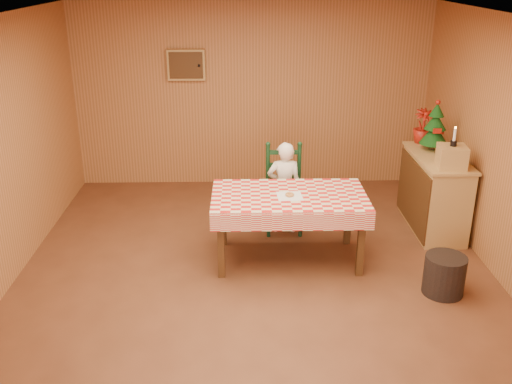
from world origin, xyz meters
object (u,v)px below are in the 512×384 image
(shelf_unit, at_px, (434,193))
(seated_child, at_px, (284,188))
(dining_table, at_px, (289,202))
(ladder_chair, at_px, (284,190))
(crate, at_px, (452,157))
(storage_bin, at_px, (444,275))
(christmas_tree, at_px, (435,128))

(shelf_unit, bearing_deg, seated_child, -178.80)
(dining_table, height_order, ladder_chair, ladder_chair)
(dining_table, relative_size, crate, 5.52)
(crate, bearing_deg, ladder_chair, 167.11)
(crate, distance_m, storage_bin, 1.44)
(ladder_chair, xyz_separation_m, crate, (1.83, -0.42, 0.55))
(dining_table, relative_size, shelf_unit, 1.34)
(ladder_chair, distance_m, shelf_unit, 1.82)
(seated_child, xyz_separation_m, storage_bin, (1.48, -1.47, -0.36))
(christmas_tree, bearing_deg, seated_child, -171.06)
(seated_child, height_order, storage_bin, seated_child)
(seated_child, bearing_deg, crate, 168.81)
(shelf_unit, relative_size, storage_bin, 3.08)
(seated_child, relative_size, crate, 3.75)
(dining_table, bearing_deg, ladder_chair, 90.00)
(shelf_unit, xyz_separation_m, storage_bin, (-0.34, -1.51, -0.26))
(ladder_chair, xyz_separation_m, seated_child, (-0.00, -0.06, 0.06))
(crate, distance_m, christmas_tree, 0.67)
(dining_table, height_order, seated_child, seated_child)
(ladder_chair, bearing_deg, seated_child, -90.00)
(ladder_chair, distance_m, christmas_tree, 1.98)
(dining_table, height_order, crate, crate)
(crate, relative_size, christmas_tree, 0.48)
(storage_bin, bearing_deg, christmas_tree, 78.87)
(storage_bin, bearing_deg, ladder_chair, 134.21)
(seated_child, relative_size, shelf_unit, 0.91)
(storage_bin, bearing_deg, crate, 72.66)
(dining_table, xyz_separation_m, ladder_chair, (0.00, 0.79, -0.18))
(dining_table, distance_m, shelf_unit, 1.99)
(dining_table, bearing_deg, shelf_unit, 22.86)
(dining_table, height_order, storage_bin, dining_table)
(dining_table, xyz_separation_m, christmas_tree, (1.83, 1.02, 0.52))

